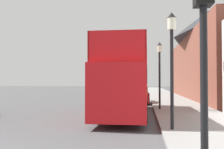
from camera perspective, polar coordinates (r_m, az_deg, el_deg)
The scene contains 8 objects.
ground_plane at distance 27.00m, azimuth -4.30°, elevation -5.62°, with size 144.00×144.00×0.00m, color #4C4C4F.
sidewalk at distance 23.63m, azimuth 13.36°, elevation -6.02°, with size 3.93×108.00×0.14m.
brick_terrace_rear at distance 31.13m, azimuth 21.07°, elevation 4.37°, with size 6.00×25.62×10.14m.
tour_bus at distance 15.30m, azimuth 3.15°, elevation -2.14°, with size 2.56×10.24×4.03m.
parked_car_ahead_of_bus at distance 23.07m, azimuth 5.75°, elevation -4.56°, with size 1.91×4.07×1.52m.
traffic_signal at distance 4.51m, azimuth 19.35°, elevation 11.63°, with size 0.28×0.42×3.89m.
lamp_post_nearest at distance 10.32m, azimuth 12.87°, elevation 5.67°, with size 0.35×0.35×4.48m.
lamp_post_second at distance 17.58m, azimuth 10.30°, elevation 2.58°, with size 0.35×0.35×4.40m.
Camera 1 is at (5.26, -5.41, 1.97)m, focal length 42.00 mm.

